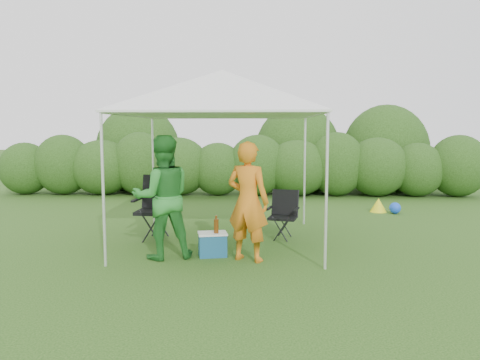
{
  "coord_description": "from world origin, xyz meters",
  "views": [
    {
      "loc": [
        0.6,
        -7.18,
        1.88
      ],
      "look_at": [
        0.29,
        0.4,
        1.05
      ],
      "focal_mm": 35.0,
      "sensor_mm": 36.0,
      "label": 1
    }
  ],
  "objects_px": {
    "chair_right": "(284,211)",
    "chair_left": "(157,203)",
    "canopy": "(222,93)",
    "man": "(248,201)",
    "woman": "(163,197)",
    "cooler": "(213,244)"
  },
  "relations": [
    {
      "from": "chair_right",
      "to": "chair_left",
      "type": "distance_m",
      "value": 2.19
    },
    {
      "from": "chair_left",
      "to": "canopy",
      "type": "bearing_deg",
      "value": -4.5
    },
    {
      "from": "canopy",
      "to": "man",
      "type": "height_order",
      "value": "canopy"
    },
    {
      "from": "canopy",
      "to": "woman",
      "type": "height_order",
      "value": "canopy"
    },
    {
      "from": "chair_right",
      "to": "man",
      "type": "height_order",
      "value": "man"
    },
    {
      "from": "chair_right",
      "to": "woman",
      "type": "xyz_separation_m",
      "value": [
        -1.82,
        -1.35,
        0.43
      ]
    },
    {
      "from": "canopy",
      "to": "chair_left",
      "type": "xyz_separation_m",
      "value": [
        -1.15,
        0.19,
        -1.85
      ]
    },
    {
      "from": "chair_left",
      "to": "man",
      "type": "xyz_separation_m",
      "value": [
        1.6,
        -1.32,
        0.24
      ]
    },
    {
      "from": "canopy",
      "to": "cooler",
      "type": "distance_m",
      "value": 2.46
    },
    {
      "from": "cooler",
      "to": "woman",
      "type": "bearing_deg",
      "value": 178.43
    },
    {
      "from": "chair_left",
      "to": "woman",
      "type": "xyz_separation_m",
      "value": [
        0.36,
        -1.23,
        0.28
      ]
    },
    {
      "from": "chair_left",
      "to": "cooler",
      "type": "bearing_deg",
      "value": -40.95
    },
    {
      "from": "chair_right",
      "to": "man",
      "type": "relative_size",
      "value": 0.48
    },
    {
      "from": "canopy",
      "to": "woman",
      "type": "bearing_deg",
      "value": -127.21
    },
    {
      "from": "canopy",
      "to": "chair_left",
      "type": "height_order",
      "value": "canopy"
    },
    {
      "from": "chair_left",
      "to": "cooler",
      "type": "distance_m",
      "value": 1.6
    },
    {
      "from": "chair_right",
      "to": "woman",
      "type": "relative_size",
      "value": 0.46
    },
    {
      "from": "chair_left",
      "to": "woman",
      "type": "height_order",
      "value": "woman"
    },
    {
      "from": "man",
      "to": "cooler",
      "type": "bearing_deg",
      "value": 1.66
    },
    {
      "from": "canopy",
      "to": "man",
      "type": "bearing_deg",
      "value": -68.23
    },
    {
      "from": "chair_left",
      "to": "woman",
      "type": "relative_size",
      "value": 0.61
    },
    {
      "from": "canopy",
      "to": "chair_left",
      "type": "distance_m",
      "value": 2.18
    }
  ]
}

